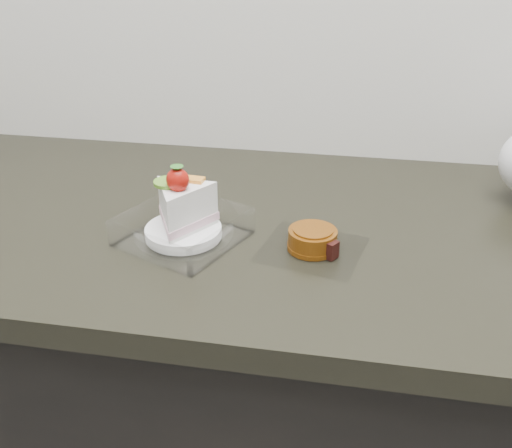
% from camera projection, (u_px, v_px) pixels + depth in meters
% --- Properties ---
extents(counter, '(2.04, 0.64, 0.90)m').
position_uv_depth(counter, '(303.00, 421.00, 1.14)').
color(counter, black).
rests_on(counter, ground).
extents(cake_tray, '(0.21, 0.21, 0.13)m').
position_uv_depth(cake_tray, '(183.00, 220.00, 0.86)').
color(cake_tray, white).
rests_on(cake_tray, counter).
extents(mooncake_wrap, '(0.17, 0.16, 0.03)m').
position_uv_depth(mooncake_wrap, '(313.00, 241.00, 0.84)').
color(mooncake_wrap, white).
rests_on(mooncake_wrap, counter).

